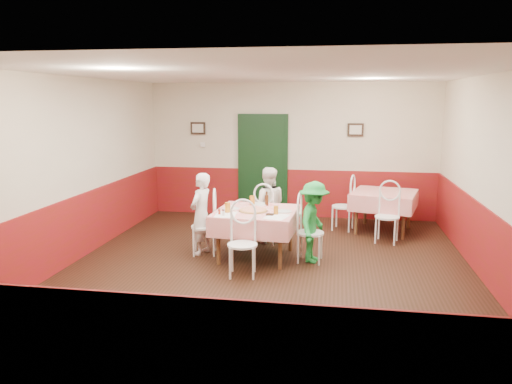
% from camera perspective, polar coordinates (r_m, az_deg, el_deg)
% --- Properties ---
extents(floor, '(7.00, 7.00, 0.00)m').
position_cam_1_polar(floor, '(7.38, 1.34, -8.89)').
color(floor, black).
rests_on(floor, ground).
extents(ceiling, '(7.00, 7.00, 0.00)m').
position_cam_1_polar(ceiling, '(6.97, 1.44, 13.37)').
color(ceiling, white).
rests_on(ceiling, back_wall).
extents(back_wall, '(6.00, 0.10, 2.80)m').
position_cam_1_polar(back_wall, '(10.49, 4.08, 4.74)').
color(back_wall, beige).
rests_on(back_wall, ground).
extents(front_wall, '(6.00, 0.10, 2.80)m').
position_cam_1_polar(front_wall, '(3.68, -6.29, -6.19)').
color(front_wall, beige).
rests_on(front_wall, ground).
extents(left_wall, '(0.10, 7.00, 2.80)m').
position_cam_1_polar(left_wall, '(8.02, -20.35, 2.32)').
color(left_wall, beige).
rests_on(left_wall, ground).
extents(right_wall, '(0.10, 7.00, 2.80)m').
position_cam_1_polar(right_wall, '(7.26, 25.54, 1.15)').
color(right_wall, beige).
rests_on(right_wall, ground).
extents(wainscot_back, '(6.00, 0.03, 1.00)m').
position_cam_1_polar(wainscot_back, '(10.61, 4.01, -0.11)').
color(wainscot_back, maroon).
rests_on(wainscot_back, ground).
extents(wainscot_front, '(6.00, 0.03, 1.00)m').
position_cam_1_polar(wainscot_front, '(4.05, -5.96, -18.43)').
color(wainscot_front, maroon).
rests_on(wainscot_front, ground).
extents(wainscot_left, '(0.03, 7.00, 1.00)m').
position_cam_1_polar(wainscot_left, '(8.18, -19.86, -3.93)').
color(wainscot_left, maroon).
rests_on(wainscot_left, ground).
extents(wainscot_right, '(0.03, 7.00, 1.00)m').
position_cam_1_polar(wainscot_right, '(7.44, 24.88, -5.70)').
color(wainscot_right, maroon).
rests_on(wainscot_right, ground).
extents(door, '(0.96, 0.06, 2.10)m').
position_cam_1_polar(door, '(10.56, 0.78, 2.89)').
color(door, black).
rests_on(door, ground).
extents(picture_left, '(0.32, 0.03, 0.26)m').
position_cam_1_polar(picture_left, '(10.78, -6.65, 7.25)').
color(picture_left, black).
rests_on(picture_left, back_wall).
extents(picture_right, '(0.32, 0.03, 0.26)m').
position_cam_1_polar(picture_right, '(10.37, 11.31, 6.99)').
color(picture_right, black).
rests_on(picture_right, back_wall).
extents(thermostat, '(0.10, 0.03, 0.10)m').
position_cam_1_polar(thermostat, '(10.78, -6.10, 5.40)').
color(thermostat, white).
rests_on(thermostat, back_wall).
extents(main_table, '(1.29, 1.29, 0.77)m').
position_cam_1_polar(main_table, '(7.84, 0.00, -4.86)').
color(main_table, red).
rests_on(main_table, ground).
extents(second_table, '(1.36, 1.36, 0.77)m').
position_cam_1_polar(second_table, '(9.67, 14.35, -2.21)').
color(second_table, red).
rests_on(second_table, ground).
extents(chair_left, '(0.49, 0.49, 0.90)m').
position_cam_1_polar(chair_left, '(8.04, -5.93, -3.96)').
color(chair_left, white).
rests_on(chair_left, ground).
extents(chair_right, '(0.45, 0.45, 0.90)m').
position_cam_1_polar(chair_right, '(7.68, 6.22, -4.67)').
color(chair_right, white).
rests_on(chair_right, ground).
extents(chair_far, '(0.49, 0.49, 0.90)m').
position_cam_1_polar(chair_far, '(8.62, 1.27, -2.91)').
color(chair_far, white).
rests_on(chair_far, ground).
extents(chair_near, '(0.46, 0.46, 0.90)m').
position_cam_1_polar(chair_near, '(7.02, -1.57, -6.06)').
color(chair_near, white).
rests_on(chair_near, ground).
extents(chair_second_a, '(0.51, 0.51, 0.90)m').
position_cam_1_polar(chair_second_a, '(9.62, 9.92, -1.65)').
color(chair_second_a, white).
rests_on(chair_second_a, ground).
extents(chair_second_b, '(0.51, 0.51, 0.90)m').
position_cam_1_polar(chair_second_b, '(8.93, 14.77, -2.79)').
color(chair_second_b, white).
rests_on(chair_second_b, ground).
extents(pizza, '(0.44, 0.44, 0.03)m').
position_cam_1_polar(pizza, '(7.67, -0.32, -2.13)').
color(pizza, '#B74723').
rests_on(pizza, main_table).
extents(plate_left, '(0.27, 0.27, 0.01)m').
position_cam_1_polar(plate_left, '(7.83, -2.87, -1.92)').
color(plate_left, white).
rests_on(plate_left, main_table).
extents(plate_right, '(0.27, 0.27, 0.01)m').
position_cam_1_polar(plate_right, '(7.65, 3.14, -2.22)').
color(plate_right, white).
rests_on(plate_right, main_table).
extents(plate_far, '(0.27, 0.27, 0.01)m').
position_cam_1_polar(plate_far, '(8.16, 0.54, -1.40)').
color(plate_far, white).
rests_on(plate_far, main_table).
extents(glass_a, '(0.09, 0.09, 0.15)m').
position_cam_1_polar(glass_a, '(7.59, -3.27, -1.78)').
color(glass_a, '#BF7219').
rests_on(glass_a, main_table).
extents(glass_b, '(0.07, 0.07, 0.13)m').
position_cam_1_polar(glass_b, '(7.47, 2.30, -2.08)').
color(glass_b, '#BF7219').
rests_on(glass_b, main_table).
extents(glass_c, '(0.09, 0.09, 0.15)m').
position_cam_1_polar(glass_c, '(8.12, -0.44, -0.97)').
color(glass_c, '#BF7219').
rests_on(glass_c, main_table).
extents(beer_bottle, '(0.06, 0.06, 0.21)m').
position_cam_1_polar(beer_bottle, '(8.08, 1.23, -0.82)').
color(beer_bottle, '#381C0A').
rests_on(beer_bottle, main_table).
extents(shaker_a, '(0.04, 0.04, 0.09)m').
position_cam_1_polar(shaker_a, '(7.45, -3.77, -2.29)').
color(shaker_a, silver).
rests_on(shaker_a, main_table).
extents(shaker_b, '(0.04, 0.04, 0.09)m').
position_cam_1_polar(shaker_b, '(7.39, -3.73, -2.38)').
color(shaker_b, silver).
rests_on(shaker_b, main_table).
extents(shaker_c, '(0.04, 0.04, 0.09)m').
position_cam_1_polar(shaker_c, '(7.49, -4.21, -2.23)').
color(shaker_c, '#B23319').
rests_on(shaker_c, main_table).
extents(menu_left, '(0.33, 0.42, 0.00)m').
position_cam_1_polar(menu_left, '(7.47, -3.47, -2.59)').
color(menu_left, white).
rests_on(menu_left, main_table).
extents(menu_right, '(0.40, 0.47, 0.00)m').
position_cam_1_polar(menu_right, '(7.33, 2.41, -2.84)').
color(menu_right, white).
rests_on(menu_right, main_table).
extents(wallet, '(0.12, 0.10, 0.02)m').
position_cam_1_polar(wallet, '(7.42, 1.60, -2.58)').
color(wallet, black).
rests_on(wallet, main_table).
extents(diner_left, '(0.44, 0.55, 1.32)m').
position_cam_1_polar(diner_left, '(8.01, -6.29, -2.49)').
color(diner_left, gray).
rests_on(diner_left, ground).
extents(diner_far, '(0.71, 0.59, 1.32)m').
position_cam_1_polar(diner_far, '(8.62, 1.34, -1.49)').
color(diner_far, gray).
rests_on(diner_far, ground).
extents(diner_right, '(0.60, 0.88, 1.25)m').
position_cam_1_polar(diner_right, '(7.63, 6.61, -3.44)').
color(diner_right, gray).
rests_on(diner_right, ground).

